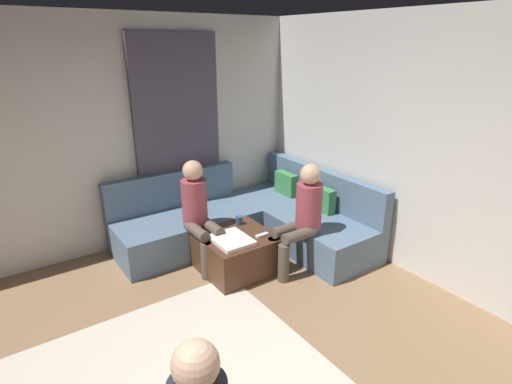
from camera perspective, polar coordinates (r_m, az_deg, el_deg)
wall_back at (r=4.22m, az=28.44°, el=3.55°), size 6.00×0.12×2.70m
wall_left at (r=4.89m, az=-25.38°, el=6.10°), size 0.12×6.00×2.70m
curtain_panel at (r=5.18m, az=-10.77°, el=7.28°), size 0.06×1.10×2.50m
sectional_couch at (r=5.12m, az=-0.60°, el=-3.98°), size 2.10×2.55×0.87m
ottoman at (r=4.54m, az=-2.75°, el=-8.42°), size 0.76×0.76×0.42m
folded_blanket at (r=4.30m, az=-3.45°, el=-6.70°), size 0.44×0.36×0.04m
coffee_mug at (r=4.67m, az=-2.37°, el=-3.98°), size 0.08×0.08×0.10m
game_remote at (r=4.41m, az=0.89°, el=-6.05°), size 0.05×0.15×0.02m
person_on_couch_back at (r=4.37m, az=6.40°, el=-3.15°), size 0.30×0.60×1.20m
person_on_couch_side at (r=4.49m, az=-8.00°, el=-2.59°), size 0.60×0.30×1.20m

